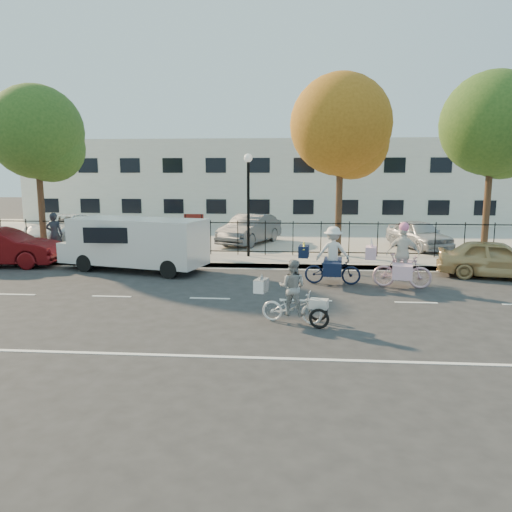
# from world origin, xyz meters

# --- Properties ---
(ground) EXTENTS (120.00, 120.00, 0.00)m
(ground) POSITION_xyz_m (0.00, 0.00, 0.00)
(ground) COLOR #333334
(road_markings) EXTENTS (60.00, 9.52, 0.01)m
(road_markings) POSITION_xyz_m (0.00, 0.00, 0.01)
(road_markings) COLOR silver
(road_markings) RESTS_ON ground
(curb) EXTENTS (60.00, 0.10, 0.15)m
(curb) POSITION_xyz_m (0.00, 5.05, 0.07)
(curb) COLOR #A8A399
(curb) RESTS_ON ground
(sidewalk) EXTENTS (60.00, 2.20, 0.15)m
(sidewalk) POSITION_xyz_m (0.00, 6.10, 0.07)
(sidewalk) COLOR #A8A399
(sidewalk) RESTS_ON ground
(parking_lot) EXTENTS (60.00, 15.60, 0.15)m
(parking_lot) POSITION_xyz_m (0.00, 15.00, 0.07)
(parking_lot) COLOR #A8A399
(parking_lot) RESTS_ON ground
(iron_fence) EXTENTS (58.00, 0.06, 1.50)m
(iron_fence) POSITION_xyz_m (0.00, 7.20, 0.90)
(iron_fence) COLOR black
(iron_fence) RESTS_ON sidewalk
(building) EXTENTS (34.00, 10.00, 6.00)m
(building) POSITION_xyz_m (0.00, 25.00, 3.00)
(building) COLOR silver
(building) RESTS_ON ground
(lamppost) EXTENTS (0.36, 0.36, 4.33)m
(lamppost) POSITION_xyz_m (0.50, 6.80, 3.11)
(lamppost) COLOR black
(lamppost) RESTS_ON sidewalk
(street_sign) EXTENTS (0.85, 0.06, 1.80)m
(street_sign) POSITION_xyz_m (-1.85, 6.80, 1.42)
(street_sign) COLOR black
(street_sign) RESTS_ON sidewalk
(zebra_trike) EXTENTS (1.87, 1.00, 1.60)m
(zebra_trike) POSITION_xyz_m (2.46, -2.21, 0.62)
(zebra_trike) COLOR white
(zebra_trike) RESTS_ON ground
(unicorn_bike) EXTENTS (2.16, 1.54, 2.14)m
(unicorn_bike) POSITION_xyz_m (5.93, 1.92, 0.79)
(unicorn_bike) COLOR #DBA6B4
(unicorn_bike) RESTS_ON ground
(bull_bike) EXTENTS (2.11, 1.46, 1.94)m
(bull_bike) POSITION_xyz_m (3.74, 2.30, 0.77)
(bull_bike) COLOR black
(bull_bike) RESTS_ON ground
(white_van) EXTENTS (5.97, 3.16, 1.99)m
(white_van) POSITION_xyz_m (-3.53, 4.01, 1.10)
(white_van) COLOR silver
(white_van) RESTS_ON ground
(red_sedan) EXTENTS (4.72, 1.92, 1.52)m
(red_sedan) POSITION_xyz_m (-9.16, 4.50, 0.76)
(red_sedan) COLOR #4F090B
(red_sedan) RESTS_ON ground
(gold_sedan) EXTENTS (4.23, 2.48, 1.35)m
(gold_sedan) POSITION_xyz_m (9.62, 3.80, 0.67)
(gold_sedan) COLOR tan
(gold_sedan) RESTS_ON ground
(pedestrian) EXTENTS (0.74, 0.53, 1.89)m
(pedestrian) POSITION_xyz_m (-7.77, 6.15, 1.10)
(pedestrian) COLOR black
(pedestrian) RESTS_ON sidewalk
(lot_car_a) EXTENTS (2.43, 4.46, 1.23)m
(lot_car_a) POSITION_xyz_m (-7.07, 9.58, 0.76)
(lot_car_a) COLOR #96999D
(lot_car_a) RESTS_ON parking_lot
(lot_car_b) EXTENTS (2.89, 5.26, 1.39)m
(lot_car_b) POSITION_xyz_m (-9.59, 10.81, 0.85)
(lot_car_b) COLOR white
(lot_car_b) RESTS_ON parking_lot
(lot_car_c) EXTENTS (3.09, 4.72, 1.47)m
(lot_car_c) POSITION_xyz_m (0.21, 10.60, 0.88)
(lot_car_c) COLOR #4D5054
(lot_car_c) RESTS_ON parking_lot
(lot_car_d) EXTENTS (2.78, 4.27, 1.35)m
(lot_car_d) POSITION_xyz_m (8.30, 9.61, 0.83)
(lot_car_d) COLOR #B4B7BD
(lot_car_d) RESTS_ON parking_lot
(tree_west) EXTENTS (4.09, 4.09, 7.50)m
(tree_west) POSITION_xyz_m (-8.73, 7.36, 5.25)
(tree_west) COLOR #442D1D
(tree_west) RESTS_ON ground
(tree_mid) EXTENTS (4.25, 4.25, 7.80)m
(tree_mid) POSITION_xyz_m (4.48, 7.42, 5.46)
(tree_mid) COLOR #442D1D
(tree_mid) RESTS_ON ground
(tree_east) EXTENTS (4.27, 4.27, 7.83)m
(tree_east) POSITION_xyz_m (10.69, 7.63, 5.48)
(tree_east) COLOR #442D1D
(tree_east) RESTS_ON ground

